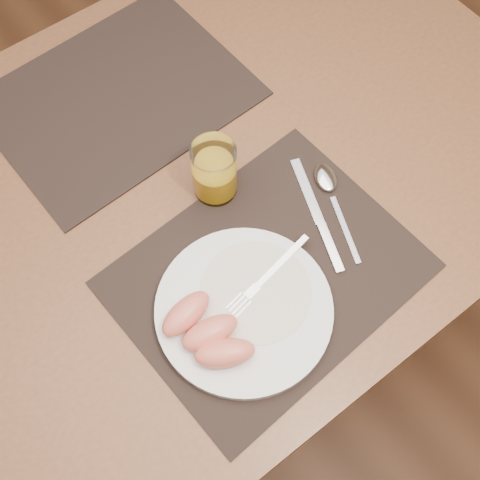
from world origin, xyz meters
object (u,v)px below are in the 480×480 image
Objects in this scene: knife at (320,223)px; spoon at (328,185)px; table at (180,210)px; plate at (244,310)px; fork at (263,281)px; juice_glass at (215,173)px; placemat_near at (267,274)px; placemat_far at (118,97)px.

spoon is at bearing 39.52° from knife.
table is at bearing 142.34° from spoon.
fork reaches higher than plate.
table is at bearing 138.57° from juice_glass.
juice_glass is at bearing 65.04° from plate.
spoon reaches higher than placemat_near.
spoon is at bearing 20.34° from fork.
fork is (0.01, -0.23, 0.11)m from table.
placemat_near is at bearing 22.34° from plate.
placemat_near is 0.03m from fork.
knife is (0.14, 0.03, -0.02)m from fork.
spoon is at bearing -37.66° from table.
placemat_near is at bearing -160.79° from spoon.
table is 3.11× the size of placemat_far.
fork is at bearing -92.13° from placemat_far.
juice_glass is at bearing -41.43° from table.
fork is 0.19m from juice_glass.
plate is 2.45× the size of juice_glass.
spoon is (0.20, 0.07, -0.01)m from fork.
placemat_far is at bearing 87.87° from fork.
placemat_near is 1.67× the size of plate.
knife reaches higher than placemat_near.
fork is (0.05, 0.02, 0.01)m from plate.
juice_glass reaches higher than fork.
juice_glass is (0.03, -0.27, 0.05)m from placemat_far.
juice_glass reaches higher than placemat_near.
juice_glass reaches higher than knife.
fork reaches higher than spoon.
fork reaches higher than placemat_far.
fork reaches higher than table.
placemat_far is 2.42× the size of spoon.
placemat_far is at bearing 115.61° from spoon.
table is at bearing 96.19° from placemat_near.
placemat_far is at bearing 106.39° from knife.
placemat_far is (0.02, 0.22, 0.09)m from table.
knife is at bearing -140.48° from spoon.
spoon is (0.18, 0.06, 0.01)m from placemat_near.
plate is (-0.07, -0.03, 0.01)m from placemat_near.
plate is 1.45× the size of spoon.
knife is 0.19m from juice_glass.
placemat_near is 0.18m from juice_glass.
table is at bearing -95.97° from placemat_far.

